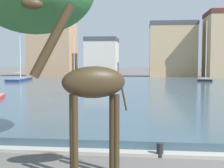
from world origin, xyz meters
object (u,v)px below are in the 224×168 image
object	(u,v)px
sailboat_navy	(21,80)
mooring_bollard	(160,150)
giraffe_statue	(89,86)
sailboat_teal	(74,80)
sailboat_black	(205,80)

from	to	relation	value
sailboat_navy	mooring_bollard	bearing A→B (deg)	-60.15
sailboat_navy	giraffe_statue	bearing A→B (deg)	-64.31
sailboat_navy	sailboat_teal	world-z (taller)	sailboat_teal
sailboat_navy	sailboat_teal	size ratio (longest dim) A/B	1.02
giraffe_statue	sailboat_teal	world-z (taller)	sailboat_teal
giraffe_statue	sailboat_teal	xyz separation A→B (m)	(-9.47, 38.23, -2.28)
sailboat_navy	sailboat_black	world-z (taller)	sailboat_black
sailboat_black	giraffe_statue	bearing A→B (deg)	-105.58
giraffe_statue	sailboat_navy	bearing A→B (deg)	115.69
sailboat_black	mooring_bollard	bearing A→B (deg)	-103.25
sailboat_black	mooring_bollard	xyz separation A→B (m)	(-8.55, -36.28, -0.18)
giraffe_statue	sailboat_black	size ratio (longest dim) A/B	0.56
sailboat_navy	sailboat_teal	bearing A→B (deg)	22.31
sailboat_navy	sailboat_teal	xyz separation A→B (m)	(7.45, 3.06, -0.07)
sailboat_navy	sailboat_black	size ratio (longest dim) A/B	0.84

